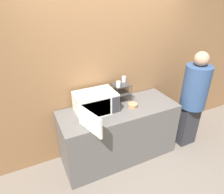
{
  "coord_description": "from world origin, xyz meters",
  "views": [
    {
      "loc": [
        -1.18,
        -1.86,
        2.39
      ],
      "look_at": [
        -0.1,
        0.38,
        1.08
      ],
      "focal_mm": 32.0,
      "sensor_mm": 36.0,
      "label": 1
    }
  ],
  "objects_px": {
    "dish_rack": "(121,89)",
    "glass_back_right": "(124,79)",
    "microwave": "(95,103)",
    "glass_front_left": "(118,84)",
    "bowl": "(132,105)",
    "person": "(193,97)"
  },
  "relations": [
    {
      "from": "dish_rack",
      "to": "glass_back_right",
      "type": "height_order",
      "value": "glass_back_right"
    },
    {
      "from": "microwave",
      "to": "glass_front_left",
      "type": "xyz_separation_m",
      "value": [
        0.39,
        0.06,
        0.19
      ]
    },
    {
      "from": "microwave",
      "to": "dish_rack",
      "type": "bearing_deg",
      "value": 14.86
    },
    {
      "from": "microwave",
      "to": "bowl",
      "type": "relative_size",
      "value": 5.72
    },
    {
      "from": "glass_back_right",
      "to": "bowl",
      "type": "xyz_separation_m",
      "value": [
        -0.01,
        -0.31,
        -0.3
      ]
    },
    {
      "from": "microwave",
      "to": "glass_front_left",
      "type": "bearing_deg",
      "value": 8.61
    },
    {
      "from": "glass_back_right",
      "to": "bowl",
      "type": "distance_m",
      "value": 0.43
    },
    {
      "from": "dish_rack",
      "to": "glass_front_left",
      "type": "height_order",
      "value": "glass_front_left"
    },
    {
      "from": "dish_rack",
      "to": "glass_back_right",
      "type": "bearing_deg",
      "value": 39.56
    },
    {
      "from": "dish_rack",
      "to": "bowl",
      "type": "relative_size",
      "value": 1.96
    },
    {
      "from": "bowl",
      "to": "glass_front_left",
      "type": "bearing_deg",
      "value": 131.13
    },
    {
      "from": "glass_back_right",
      "to": "person",
      "type": "distance_m",
      "value": 1.16
    },
    {
      "from": "bowl",
      "to": "dish_rack",
      "type": "bearing_deg",
      "value": 106.61
    },
    {
      "from": "glass_back_right",
      "to": "person",
      "type": "bearing_deg",
      "value": -26.43
    },
    {
      "from": "dish_rack",
      "to": "person",
      "type": "relative_size",
      "value": 0.17
    },
    {
      "from": "glass_front_left",
      "to": "person",
      "type": "distance_m",
      "value": 1.26
    },
    {
      "from": "glass_front_left",
      "to": "glass_back_right",
      "type": "distance_m",
      "value": 0.21
    },
    {
      "from": "person",
      "to": "dish_rack",
      "type": "bearing_deg",
      "value": 158.46
    },
    {
      "from": "dish_rack",
      "to": "glass_back_right",
      "type": "xyz_separation_m",
      "value": [
        0.08,
        0.07,
        0.12
      ]
    },
    {
      "from": "microwave",
      "to": "bowl",
      "type": "height_order",
      "value": "microwave"
    },
    {
      "from": "dish_rack",
      "to": "bowl",
      "type": "bearing_deg",
      "value": -73.39
    },
    {
      "from": "glass_front_left",
      "to": "person",
      "type": "height_order",
      "value": "person"
    }
  ]
}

